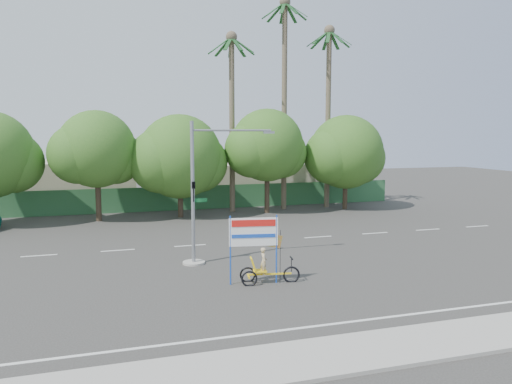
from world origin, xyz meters
name	(u,v)px	position (x,y,z in m)	size (l,w,h in m)	color
ground	(267,282)	(0.00, 0.00, 0.00)	(120.00, 120.00, 0.00)	#33302D
sidewalk_near	(350,353)	(0.00, -7.50, 0.06)	(50.00, 2.40, 0.12)	gray
fence	(186,198)	(0.00, 21.50, 1.00)	(38.00, 0.08, 2.00)	#336B3D
building_left	(62,185)	(-10.00, 26.00, 2.00)	(12.00, 8.00, 4.00)	beige
building_right	(260,181)	(8.00, 26.00, 1.80)	(14.00, 8.00, 3.60)	beige
tree_left	(96,152)	(-7.05, 18.00, 5.06)	(6.66, 5.60, 8.07)	#473828
tree_center	(179,159)	(-1.05, 18.00, 4.47)	(7.62, 6.40, 7.85)	#473828
tree_right	(267,148)	(5.95, 18.00, 5.24)	(6.90, 5.80, 8.36)	#473828
tree_far_right	(345,154)	(12.95, 18.00, 4.64)	(7.38, 6.20, 7.94)	#473828
palm_tall	(284,84)	(8.00, 19.50, 10.46)	(3.73, 3.79, 17.45)	#70604C
palm_mid	(328,98)	(12.00, 19.50, 9.40)	(3.73, 3.79, 15.45)	#70604C
palm_short	(232,103)	(3.50, 19.50, 8.86)	(3.73, 3.79, 14.45)	#70604C
traffic_signal	(199,205)	(-2.20, 3.98, 2.92)	(4.72, 1.10, 7.00)	gray
trike_billboard	(260,256)	(-0.35, -0.08, 1.21)	(3.03, 0.96, 3.01)	black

